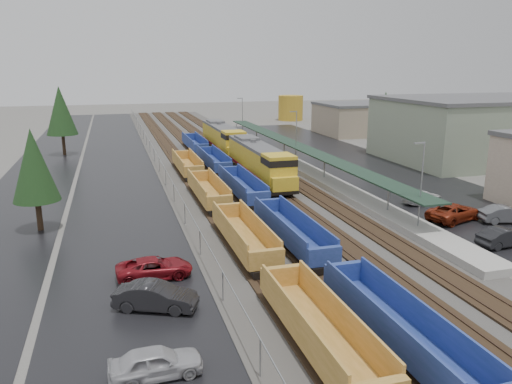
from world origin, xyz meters
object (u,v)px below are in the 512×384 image
storage_tank (291,108)px  parked_car_east_c (422,197)px  parked_car_east_e (506,214)px  parked_car_east_a (504,237)px  parked_car_east_b (455,212)px  parked_car_west_b (156,297)px  locomotive_lead (260,162)px  locomotive_trail (223,138)px  parked_car_west_a (156,363)px  parked_car_west_c (154,268)px  well_string_yellow (244,236)px  well_string_blue (263,206)px

storage_tank → parked_car_east_c: (-14.74, -81.09, -2.55)m
parked_car_east_e → parked_car_east_a: bearing=148.3°
parked_car_east_b → parked_car_west_b: bearing=91.7°
locomotive_lead → parked_car_east_b: size_ratio=3.59×
locomotive_trail → parked_car_west_a: (-16.14, -58.45, -1.79)m
locomotive_lead → parked_car_east_a: size_ratio=4.52×
locomotive_lead → parked_car_east_c: locomotive_lead is taller
parked_car_west_c → parked_car_east_a: bearing=-95.8°
parked_car_west_b → parked_car_east_a: parked_car_west_b is taller
well_string_yellow → parked_car_east_b: size_ratio=12.27×
well_string_yellow → parked_car_east_a: bearing=-13.9°
locomotive_lead → locomotive_trail: (0.00, 21.00, 0.00)m
storage_tank → parked_car_west_c: 102.34m
parked_car_east_a → parked_car_east_b: parked_car_east_b is taller
well_string_blue → parked_car_west_c: 16.09m
parked_car_east_c → parked_car_east_e: 8.66m
parked_car_west_c → parked_car_east_c: size_ratio=1.10×
well_string_blue → parked_car_east_c: (17.56, -0.03, -0.43)m
parked_car_west_c → parked_car_east_e: (32.27, 3.58, 0.07)m
well_string_yellow → parked_car_east_e: bearing=0.2°
locomotive_lead → parked_car_east_c: (13.56, -14.57, -1.85)m
parked_car_west_c → storage_tank: bearing=-27.8°
well_string_yellow → locomotive_trail: bearing=79.6°
parked_car_east_e → parked_car_east_c: bearing=35.0°
storage_tank → parked_car_east_b: bearing=-100.0°
locomotive_trail → parked_car_east_c: locomotive_trail is taller
parked_car_west_b → storage_tank: bearing=-0.9°
locomotive_lead → well_string_yellow: locomotive_lead is taller
storage_tank → locomotive_trail: bearing=-121.9°
parked_car_east_b → parked_car_east_c: bearing=-23.9°
storage_tank → well_string_blue: bearing=-111.7°
storage_tank → parked_car_west_b: size_ratio=1.31×
parked_car_west_a → parked_car_west_b: size_ratio=0.88×
well_string_yellow → parked_car_east_e: size_ratio=15.05×
locomotive_lead → parked_car_east_a: (12.31, -27.60, -1.76)m
storage_tank → parked_car_east_e: bearing=-97.2°
locomotive_lead → parked_car_west_c: bearing=-120.3°
parked_car_west_b → parked_car_east_b: (28.45, 10.03, 0.00)m
well_string_blue → parked_car_east_a: (16.31, -13.06, -0.35)m
locomotive_trail → parked_car_east_a: 50.16m
well_string_yellow → storage_tank: storage_tank is taller
parked_car_west_b → parked_car_east_e: parked_car_west_b is taller
parked_car_east_c → well_string_yellow: bearing=96.1°
parked_car_west_b → parked_car_east_a: bearing=-60.3°
well_string_blue → parked_car_east_b: (16.90, -6.11, -0.30)m
locomotive_lead → locomotive_trail: same height
locomotive_lead → parked_car_east_e: bearing=-52.8°
locomotive_trail → well_string_blue: locomotive_trail is taller
parked_car_east_b → storage_tank: bearing=-27.7°
parked_car_east_a → locomotive_trail: bearing=8.7°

